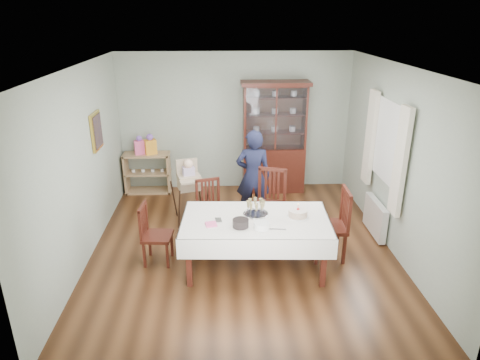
{
  "coord_description": "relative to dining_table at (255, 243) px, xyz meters",
  "views": [
    {
      "loc": [
        -0.32,
        -5.75,
        3.36
      ],
      "look_at": [
        -0.02,
        0.2,
        1.03
      ],
      "focal_mm": 32.0,
      "sensor_mm": 36.0,
      "label": 1
    }
  ],
  "objects": [
    {
      "name": "birthday_cake",
      "position": [
        0.58,
        0.03,
        0.43
      ],
      "size": [
        0.3,
        0.3,
        0.2
      ],
      "color": "white",
      "rests_on": "dining_table"
    },
    {
      "name": "room_shell",
      "position": [
        -0.16,
        1.1,
        1.32
      ],
      "size": [
        5.0,
        5.0,
        5.0
      ],
      "color": "#9EAA99",
      "rests_on": "floor"
    },
    {
      "name": "chair_end_right",
      "position": [
        1.1,
        0.22,
        -0.07
      ],
      "size": [
        0.49,
        0.49,
        1.06
      ],
      "rotation": [
        0.0,
        0.0,
        -1.6
      ],
      "color": "#431810",
      "rests_on": "floor"
    },
    {
      "name": "window",
      "position": [
        2.06,
        0.87,
        1.17
      ],
      "size": [
        0.04,
        1.02,
        1.22
      ],
      "primitive_type": "cube",
      "color": "white",
      "rests_on": "room_shell"
    },
    {
      "name": "high_chair",
      "position": [
        -1.0,
        1.56,
        0.04
      ],
      "size": [
        0.6,
        0.6,
        1.1
      ],
      "rotation": [
        0.0,
        0.0,
        0.28
      ],
      "color": "black",
      "rests_on": "floor"
    },
    {
      "name": "gift_bag_pink",
      "position": [
        -2.01,
        2.83,
        0.58
      ],
      "size": [
        0.23,
        0.18,
        0.37
      ],
      "color": "#FA5C97",
      "rests_on": "sideboard"
    },
    {
      "name": "dining_table",
      "position": [
        0.0,
        0.0,
        0.0
      ],
      "size": [
        2.06,
        1.26,
        0.76
      ],
      "rotation": [
        0.0,
        0.0,
        -0.05
      ],
      "color": "#431810",
      "rests_on": "floor"
    },
    {
      "name": "curtain_left",
      "position": [
        2.0,
        0.25,
        1.07
      ],
      "size": [
        0.07,
        0.3,
        1.55
      ],
      "primitive_type": "cube",
      "color": "silver",
      "rests_on": "room_shell"
    },
    {
      "name": "gift_bag_orange",
      "position": [
        -1.81,
        2.83,
        0.59
      ],
      "size": [
        0.26,
        0.23,
        0.4
      ],
      "color": "orange",
      "rests_on": "sideboard"
    },
    {
      "name": "sideboard",
      "position": [
        -1.91,
        2.85,
        0.02
      ],
      "size": [
        0.9,
        0.38,
        0.8
      ],
      "color": "tan",
      "rests_on": "floor"
    },
    {
      "name": "plate_stack_white",
      "position": [
        0.05,
        -0.28,
        0.42
      ],
      "size": [
        0.22,
        0.22,
        0.09
      ],
      "primitive_type": "cylinder",
      "rotation": [
        0.0,
        0.0,
        0.09
      ],
      "color": "white",
      "rests_on": "dining_table"
    },
    {
      "name": "woman",
      "position": [
        0.09,
        1.52,
        0.41
      ],
      "size": [
        0.6,
        0.42,
        1.6
      ],
      "primitive_type": "imported",
      "rotation": [
        0.0,
        0.0,
        3.08
      ],
      "color": "black",
      "rests_on": "floor"
    },
    {
      "name": "picture_frame",
      "position": [
        -2.38,
        1.37,
        1.27
      ],
      "size": [
        0.04,
        0.48,
        0.58
      ],
      "primitive_type": "cube",
      "color": "gold",
      "rests_on": "room_shell"
    },
    {
      "name": "curtain_right",
      "position": [
        2.0,
        1.49,
        1.07
      ],
      "size": [
        0.07,
        0.3,
        1.55
      ],
      "primitive_type": "cube",
      "color": "silver",
      "rests_on": "room_shell"
    },
    {
      "name": "floor",
      "position": [
        -0.16,
        0.57,
        -0.38
      ],
      "size": [
        5.0,
        5.0,
        0.0
      ],
      "primitive_type": "plane",
      "color": "#593319",
      "rests_on": "ground"
    },
    {
      "name": "radiator",
      "position": [
        2.0,
        0.87,
        -0.08
      ],
      "size": [
        0.1,
        0.8,
        0.55
      ],
      "primitive_type": "cube",
      "color": "white",
      "rests_on": "floor"
    },
    {
      "name": "cake_knife",
      "position": [
        0.24,
        -0.32,
        0.38
      ],
      "size": [
        0.26,
        0.06,
        0.01
      ],
      "primitive_type": "cube",
      "rotation": [
        0.0,
        0.0,
        -0.13
      ],
      "color": "silver",
      "rests_on": "dining_table"
    },
    {
      "name": "chair_end_left",
      "position": [
        -1.39,
        0.22,
        -0.12
      ],
      "size": [
        0.43,
        0.43,
        0.89
      ],
      "rotation": [
        0.0,
        0.0,
        1.48
      ],
      "color": "#431810",
      "rests_on": "floor"
    },
    {
      "name": "chair_far_left",
      "position": [
        -0.63,
        0.97,
        -0.11
      ],
      "size": [
        0.51,
        0.51,
        0.92
      ],
      "rotation": [
        0.0,
        0.0,
        0.27
      ],
      "color": "#431810",
      "rests_on": "floor"
    },
    {
      "name": "plate_stack_dark",
      "position": [
        -0.22,
        -0.22,
        0.43
      ],
      "size": [
        0.26,
        0.26,
        0.1
      ],
      "primitive_type": "cylinder",
      "rotation": [
        0.0,
        0.0,
        -0.28
      ],
      "color": "black",
      "rests_on": "dining_table"
    },
    {
      "name": "napkin_stack",
      "position": [
        -0.6,
        -0.15,
        0.39
      ],
      "size": [
        0.17,
        0.17,
        0.02
      ],
      "primitive_type": "cube",
      "rotation": [
        0.0,
        0.0,
        0.2
      ],
      "color": "#FA5C97",
      "rests_on": "dining_table"
    },
    {
      "name": "chair_far_right",
      "position": [
        0.3,
        0.97,
        -0.07
      ],
      "size": [
        0.6,
        0.6,
        1.07
      ],
      "rotation": [
        0.0,
        0.0,
        -0.31
      ],
      "color": "#431810",
      "rests_on": "floor"
    },
    {
      "name": "champagne_tray",
      "position": [
        0.01,
        0.13,
        0.44
      ],
      "size": [
        0.35,
        0.35,
        0.21
      ],
      "color": "silver",
      "rests_on": "dining_table"
    },
    {
      "name": "china_cabinet",
      "position": [
        0.59,
        2.83,
        0.74
      ],
      "size": [
        1.3,
        0.48,
        2.18
      ],
      "color": "#431810",
      "rests_on": "floor"
    },
    {
      "name": "cutlery",
      "position": [
        -0.54,
        -0.02,
        0.38
      ],
      "size": [
        0.12,
        0.16,
        0.01
      ],
      "primitive_type": null,
      "rotation": [
        0.0,
        0.0,
        0.16
      ],
      "color": "silver",
      "rests_on": "dining_table"
    }
  ]
}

